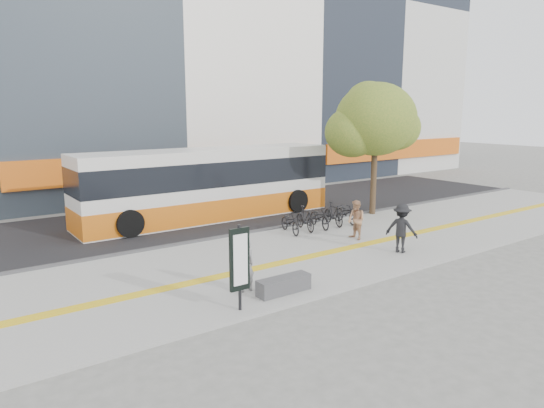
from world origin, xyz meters
TOP-DOWN VIEW (x-y plane):
  - ground at (0.00, 0.00)m, footprint 120.00×120.00m
  - sidewalk at (0.00, 1.50)m, footprint 40.00×7.00m
  - tactile_strip at (0.00, 1.00)m, footprint 40.00×0.45m
  - street at (0.00, 9.00)m, footprint 40.00×8.00m
  - curb at (0.00, 5.00)m, footprint 40.00×0.25m
  - bench at (-2.60, -1.20)m, footprint 1.60×0.45m
  - signboard at (-4.20, -1.51)m, footprint 0.55×0.10m
  - street_tree at (7.18, 4.82)m, footprint 4.40×3.80m
  - bus at (0.34, 8.50)m, footprint 12.09×2.87m
  - bicycle_row at (3.21, 4.00)m, footprint 4.16×1.81m
  - seated_woman at (-3.38, -0.49)m, footprint 0.54×0.36m
  - pedestrian_tan at (3.11, 1.74)m, footprint 0.65×0.79m
  - pedestrian_dark at (3.13, -0.45)m, footprint 1.05×1.29m

SIDE VIEW (x-z plane):
  - ground at x=0.00m, z-range 0.00..0.00m
  - street at x=0.00m, z-range 0.00..0.06m
  - sidewalk at x=0.00m, z-range 0.00..0.08m
  - curb at x=0.00m, z-range 0.00..0.14m
  - tactile_strip at x=0.00m, z-range 0.08..0.09m
  - bench at x=-2.60m, z-range 0.08..0.53m
  - bicycle_row at x=3.21m, z-range 0.05..1.05m
  - seated_woman at x=-3.38m, z-range 0.08..1.56m
  - pedestrian_tan at x=3.11m, z-range 0.08..1.61m
  - pedestrian_dark at x=3.13m, z-range 0.08..1.82m
  - signboard at x=-4.20m, z-range 0.27..2.47m
  - bus at x=0.34m, z-range -0.04..3.18m
  - street_tree at x=7.18m, z-range 1.36..7.67m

